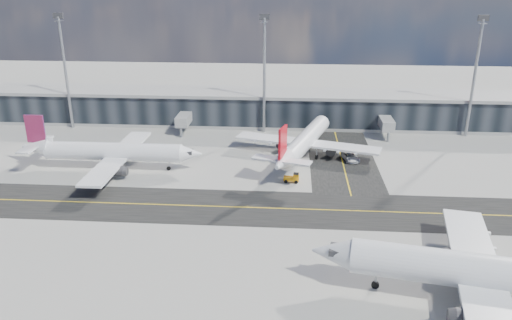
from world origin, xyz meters
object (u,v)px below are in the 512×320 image
object	(u,v)px
airliner_af	(111,152)
service_van	(350,156)
baggage_tug	(293,178)
airliner_redtail	(305,141)
airliner_near	(498,275)

from	to	relation	value
airliner_af	service_van	world-z (taller)	airliner_af
baggage_tug	service_van	bearing A→B (deg)	141.26
airliner_af	baggage_tug	bearing A→B (deg)	83.29
airliner_redtail	service_van	world-z (taller)	airliner_redtail
airliner_af	airliner_redtail	size ratio (longest dim) A/B	1.00
airliner_af	airliner_redtail	bearing A→B (deg)	104.00
airliner_near	baggage_tug	distance (m)	43.85
airliner_redtail	baggage_tug	bearing A→B (deg)	-82.80
airliner_near	service_van	size ratio (longest dim) A/B	7.19
airliner_near	baggage_tug	xyz separation A→B (m)	(-24.22, 36.40, -3.39)
baggage_tug	service_van	xyz separation A→B (m)	(12.30, 13.07, -0.08)
airliner_near	baggage_tug	size ratio (longest dim) A/B	14.41
airliner_redtail	service_van	xyz separation A→B (m)	(9.84, -1.13, -2.86)
airliner_near	service_van	bearing A→B (deg)	24.09
airliner_af	airliner_redtail	world-z (taller)	airliner_redtail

